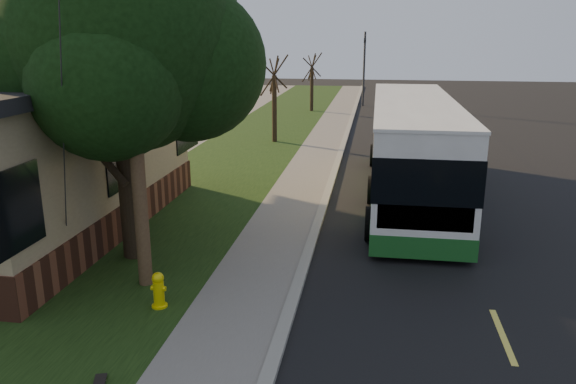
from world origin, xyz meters
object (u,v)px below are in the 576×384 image
Objects in this scene: bare_tree_near at (274,100)px; dumpster at (110,165)px; transit_bus at (412,146)px; traffic_signal at (364,64)px; distant_car at (407,103)px; fire_hydrant at (159,290)px; leafy_tree at (123,42)px; bare_tree_far at (312,83)px; utility_pole at (130,71)px.

bare_tree_near is 2.27× the size of dumpster.
traffic_signal is at bearing 95.18° from transit_bus.
fire_hydrant is at bearing -106.83° from distant_car.
leafy_tree is 1.81× the size of bare_tree_near.
transit_bus is (6.26, -8.94, -0.41)m from bare_tree_near.
bare_tree_far is (1.17, 27.35, -3.16)m from leafy_tree.
utility_pole reaches higher than fire_hydrant.
distant_car is at bearing -49.47° from traffic_signal.
dumpster is 0.46× the size of distant_car.
dumpster is at bearing 120.24° from utility_pole.
transit_bus is at bearing -84.82° from traffic_signal.
bare_tree_near is (-0.90, 18.00, 1.72)m from fire_hydrant.
bare_tree_far is at bearing 87.55° from leafy_tree.
traffic_signal is (3.81, 33.01, -1.47)m from utility_pole.
leafy_tree reaches higher than bare_tree_near.
distant_car is at bearing 59.93° from bare_tree_near.
utility_pole reaches higher than traffic_signal.
bare_tree_far is at bearing 90.76° from fire_hydrant.
utility_pole is 17.19m from bare_tree_near.
leafy_tree is 29.10m from distant_car.
bare_tree_far is 21.72m from transit_bus.
bare_tree_near is at bearing 90.66° from utility_pole.
traffic_signal is (4.00, 16.00, 1.01)m from bare_tree_near.
utility_pole is 10.10m from dumpster.
distant_car is at bearing 74.25° from leafy_tree.
transit_bus is at bearing 42.74° from leafy_tree.
distant_car reaches higher than fire_hydrant.
bare_tree_far is 21.59m from dumpster.
leafy_tree is at bearing 120.67° from fire_hydrant.
bare_tree_near is at bearing -104.04° from traffic_signal.
utility_pole is 2.18× the size of distant_car.
utility_pole is 29.13m from bare_tree_far.
traffic_signal is at bearing 83.42° from utility_pole.
bare_tree_far is at bearing 87.61° from bare_tree_near.
fire_hydrant is 30.04m from bare_tree_far.
transit_bus is 10.81m from dumpster.
transit_bus reaches higher than fire_hydrant.
distant_car is (3.14, -3.67, -2.45)m from traffic_signal.
fire_hydrant is at bearing -59.33° from leafy_tree.
utility_pole reaches higher than bare_tree_near.
traffic_signal is 26.48m from dumpster.
fire_hydrant is at bearing -120.63° from transit_bus.
transit_bus is 2.90× the size of distant_car.
utility_pole reaches higher than dumpster.
transit_bus is at bearing -97.56° from distant_car.
bare_tree_far is at bearing -131.19° from traffic_signal.
distant_car is (6.64, 0.33, -1.29)m from bare_tree_far.
bare_tree_near is 0.78× the size of traffic_signal.
utility_pole is 10.50m from transit_bus.
fire_hydrant is 0.18× the size of distant_car.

